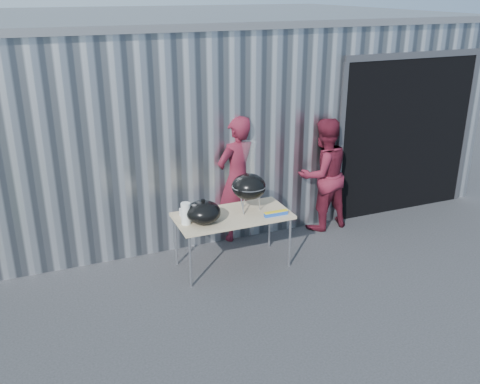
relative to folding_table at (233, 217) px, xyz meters
name	(u,v)px	position (x,y,z in m)	size (l,w,h in m)	color
ground	(263,300)	(0.01, -0.94, -0.71)	(80.00, 80.00, 0.00)	#2C2C2F
building	(207,98)	(0.93, 3.64, 0.83)	(8.20, 6.20, 3.10)	silver
folding_table	(233,217)	(0.00, 0.00, 0.00)	(1.50, 0.75, 0.75)	tan
kettle_grill	(249,181)	(0.25, 0.04, 0.46)	(0.46, 0.46, 0.94)	black
grill_lid	(203,212)	(-0.43, -0.10, 0.18)	(0.44, 0.44, 0.32)	black
paper_towels	(186,214)	(-0.64, -0.05, 0.18)	(0.12, 0.12, 0.28)	white
white_tub	(188,213)	(-0.55, 0.16, 0.09)	(0.20, 0.15, 0.10)	white
foil_box	(276,213)	(0.51, -0.25, 0.07)	(0.32, 0.05, 0.06)	#1B4CB4
person_cook	(237,179)	(0.38, 0.79, 0.22)	(0.68, 0.44, 1.86)	maroon
person_bystander	(323,174)	(1.73, 0.64, 0.16)	(0.84, 0.66, 1.73)	maroon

